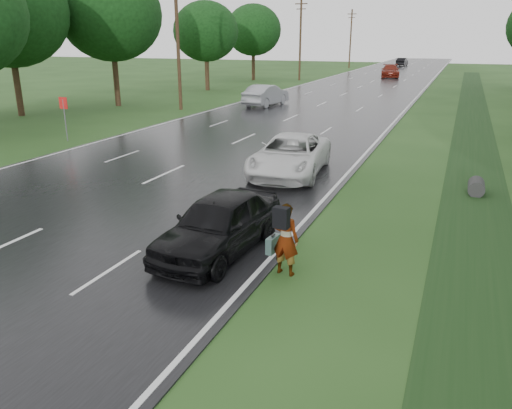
{
  "coord_description": "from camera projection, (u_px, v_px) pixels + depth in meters",
  "views": [
    {
      "loc": [
        10.68,
        -8.46,
        5.22
      ],
      "look_at": [
        6.26,
        2.36,
        1.3
      ],
      "focal_mm": 35.0,
      "sensor_mm": 36.0,
      "label": 1
    }
  ],
  "objects": [
    {
      "name": "drainage_ditch",
      "position": [
        474.0,
        146.0,
        25.2
      ],
      "size": [
        2.2,
        120.0,
        0.56
      ],
      "color": "black",
      "rests_on": "ground"
    },
    {
      "name": "road_sign",
      "position": [
        64.0,
        110.0,
        25.98
      ],
      "size": [
        0.5,
        0.06,
        2.3
      ],
      "color": "slate",
      "rests_on": "ground"
    },
    {
      "name": "road",
      "position": [
        354.0,
        90.0,
        52.41
      ],
      "size": [
        14.0,
        180.0,
        0.04
      ],
      "primitive_type": "cube",
      "color": "black",
      "rests_on": "ground"
    },
    {
      "name": "center_line",
      "position": [
        354.0,
        90.0,
        52.4
      ],
      "size": [
        0.12,
        180.0,
        0.01
      ],
      "primitive_type": "cube",
      "color": "silver",
      "rests_on": "road"
    },
    {
      "name": "tree_west_e",
      "position": [
        6.0,
        12.0,
        33.0
      ],
      "size": [
        8.0,
        8.0,
        10.44
      ],
      "color": "#342215",
      "rests_on": "ground"
    },
    {
      "name": "utility_pole_distant",
      "position": [
        351.0,
        38.0,
        89.17
      ],
      "size": [
        1.6,
        0.26,
        10.0
      ],
      "color": "#342215",
      "rests_on": "ground"
    },
    {
      "name": "white_pickup",
      "position": [
        290.0,
        155.0,
        19.73
      ],
      "size": [
        3.04,
        5.73,
        1.53
      ],
      "primitive_type": "imported",
      "rotation": [
        0.0,
        0.0,
        0.09
      ],
      "color": "silver",
      "rests_on": "road"
    },
    {
      "name": "utility_pole_mid",
      "position": [
        178.0,
        38.0,
        36.51
      ],
      "size": [
        1.6,
        0.26,
        10.0
      ],
      "color": "#342215",
      "rests_on": "ground"
    },
    {
      "name": "tree_west_f",
      "position": [
        253.0,
        30.0,
        62.8
      ],
      "size": [
        7.0,
        7.0,
        9.29
      ],
      "color": "#342215",
      "rests_on": "ground"
    },
    {
      "name": "edge_stripe_east",
      "position": [
        421.0,
        92.0,
        49.98
      ],
      "size": [
        0.12,
        180.0,
        0.01
      ],
      "primitive_type": "cube",
      "color": "silver",
      "rests_on": "road"
    },
    {
      "name": "utility_pole_far",
      "position": [
        300.0,
        38.0,
        62.84
      ],
      "size": [
        1.6,
        0.26,
        10.0
      ],
      "color": "#342215",
      "rests_on": "ground"
    },
    {
      "name": "far_car_dark",
      "position": [
        402.0,
        62.0,
        96.22
      ],
      "size": [
        1.85,
        4.66,
        1.51
      ],
      "primitive_type": "imported",
      "rotation": [
        0.0,
        0.0,
        3.09
      ],
      "color": "black",
      "rests_on": "road"
    },
    {
      "name": "edge_stripe_west",
      "position": [
        293.0,
        87.0,
        54.82
      ],
      "size": [
        0.12,
        180.0,
        0.01
      ],
      "primitive_type": "cube",
      "color": "silver",
      "rests_on": "road"
    },
    {
      "name": "dark_sedan",
      "position": [
        219.0,
        224.0,
        12.48
      ],
      "size": [
        2.11,
        4.56,
        1.51
      ],
      "primitive_type": "imported",
      "rotation": [
        0.0,
        0.0,
        -0.07
      ],
      "color": "black",
      "rests_on": "road"
    },
    {
      "name": "far_car_red",
      "position": [
        390.0,
        71.0,
        68.53
      ],
      "size": [
        3.23,
        6.12,
        1.69
      ],
      "primitive_type": "imported",
      "rotation": [
        0.0,
        0.0,
        0.15
      ],
      "color": "#66160B",
      "rests_on": "road"
    },
    {
      "name": "tree_west_c",
      "position": [
        111.0,
        14.0,
        38.04
      ],
      "size": [
        7.8,
        7.8,
        10.43
      ],
      "color": "#342215",
      "rests_on": "ground"
    },
    {
      "name": "silver_sedan",
      "position": [
        266.0,
        95.0,
        39.83
      ],
      "size": [
        2.31,
        5.16,
        1.65
      ],
      "primitive_type": "imported",
      "rotation": [
        0.0,
        0.0,
        3.03
      ],
      "color": "gray",
      "rests_on": "road"
    },
    {
      "name": "tree_west_d",
      "position": [
        206.0,
        31.0,
        50.39
      ],
      "size": [
        6.6,
        6.6,
        8.8
      ],
      "color": "#342215",
      "rests_on": "ground"
    },
    {
      "name": "pedestrian",
      "position": [
        285.0,
        238.0,
        11.34
      ],
      "size": [
        0.79,
        0.75,
        1.72
      ],
      "rotation": [
        0.0,
        0.0,
        3.04
      ],
      "color": "#A5998C",
      "rests_on": "ground"
    }
  ]
}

